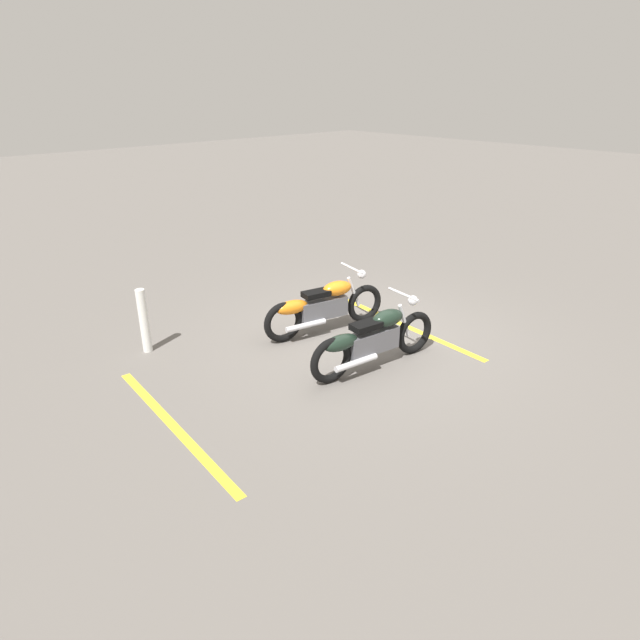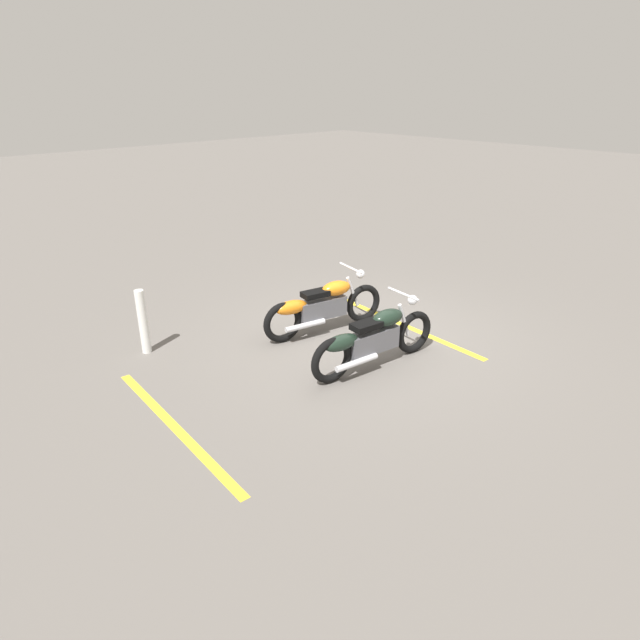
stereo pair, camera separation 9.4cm
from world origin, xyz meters
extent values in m
plane|color=#66605B|center=(0.00, 0.00, 0.00)|extent=(60.00, 60.00, 0.00)
torus|color=black|center=(-0.37, -0.52, 0.34)|extent=(0.68, 0.25, 0.67)
torus|color=black|center=(1.15, -0.86, 0.34)|extent=(0.68, 0.25, 0.67)
cube|color=#59595E|center=(0.44, -0.70, 0.42)|extent=(0.87, 0.39, 0.32)
ellipsoid|color=orange|center=(0.18, -0.64, 0.72)|extent=(0.57, 0.38, 0.24)
ellipsoid|color=orange|center=(1.00, -0.82, 0.56)|extent=(0.60, 0.35, 0.22)
cube|color=black|center=(0.57, -0.73, 0.70)|extent=(0.48, 0.33, 0.09)
cylinder|color=silver|center=(-0.15, -0.57, 0.60)|extent=(0.27, 0.11, 0.56)
cylinder|color=silver|center=(-0.10, -0.58, 1.02)|extent=(0.17, 0.61, 0.04)
sphere|color=silver|center=(-0.29, -0.54, 0.88)|extent=(0.15, 0.15, 0.15)
cylinder|color=silver|center=(0.86, -0.65, 0.26)|extent=(0.70, 0.24, 0.09)
torus|color=black|center=(-0.06, 0.80, 0.34)|extent=(0.68, 0.20, 0.67)
torus|color=black|center=(1.48, 0.58, 0.34)|extent=(0.68, 0.20, 0.67)
cube|color=#59595E|center=(0.76, 0.68, 0.42)|extent=(0.86, 0.33, 0.32)
ellipsoid|color=black|center=(0.49, 0.72, 0.72)|extent=(0.55, 0.35, 0.24)
ellipsoid|color=black|center=(1.33, 0.61, 0.56)|extent=(0.59, 0.31, 0.22)
cube|color=black|center=(0.89, 0.67, 0.70)|extent=(0.47, 0.30, 0.09)
cylinder|color=silver|center=(0.17, 0.76, 0.60)|extent=(0.27, 0.09, 0.56)
cylinder|color=silver|center=(0.22, 0.76, 1.02)|extent=(0.12, 0.62, 0.04)
sphere|color=silver|center=(0.02, 0.79, 0.88)|extent=(0.15, 0.15, 0.15)
cylinder|color=silver|center=(1.18, 0.77, 0.26)|extent=(0.71, 0.18, 0.09)
cylinder|color=white|center=(2.92, -2.02, 0.51)|extent=(0.14, 0.14, 1.01)
cube|color=yellow|center=(-0.75, 0.13, 0.00)|extent=(0.35, 3.20, 0.01)
cube|color=yellow|center=(3.62, 0.06, 0.00)|extent=(0.35, 3.20, 0.01)
camera|label=1|loc=(6.00, 5.27, 3.80)|focal=30.27mm
camera|label=2|loc=(6.07, 5.21, 3.80)|focal=30.27mm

